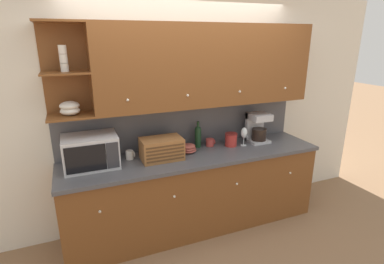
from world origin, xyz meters
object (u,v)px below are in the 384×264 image
bowl_stack_on_counter (188,148)px  coffee_maker (257,127)px  microwave (91,151)px  bread_box (162,149)px  wine_bottle (198,136)px  storage_canister (231,140)px  mug (130,155)px  mug_blue_second (210,142)px  wine_glass (244,133)px

bowl_stack_on_counter → coffee_maker: (0.92, 0.02, 0.13)m
microwave → bowl_stack_on_counter: bearing=0.3°
bowl_stack_on_counter → coffee_maker: 0.93m
bread_box → coffee_maker: coffee_maker is taller
wine_bottle → storage_canister: (0.38, -0.11, -0.06)m
mug → wine_bottle: size_ratio=0.30×
mug_blue_second → coffee_maker: bearing=-6.5°
mug → bread_box: bearing=-22.0°
microwave → wine_bottle: microwave is taller
bowl_stack_on_counter → wine_bottle: (0.17, 0.11, 0.09)m
mug → storage_canister: storage_canister is taller
mug → storage_canister: (1.19, -0.05, 0.03)m
mug_blue_second → coffee_maker: 0.62m
mug_blue_second → wine_glass: size_ratio=0.48×
wine_glass → coffee_maker: 0.24m
wine_bottle → wine_glass: 0.55m
microwave → bread_box: size_ratio=1.20×
mug → bowl_stack_on_counter: bowl_stack_on_counter is taller
wine_glass → bread_box: bearing=-178.2°
wine_glass → microwave: bearing=178.5°
bowl_stack_on_counter → storage_canister: bearing=-0.1°
storage_canister → bowl_stack_on_counter: bearing=179.9°
storage_canister → mug_blue_second: bearing=158.6°
microwave → bowl_stack_on_counter: 1.03m
microwave → mug: microwave is taller
microwave → bread_box: bearing=-6.3°
bread_box → bowl_stack_on_counter: bearing=14.0°
mug_blue_second → coffee_maker: coffee_maker is taller
mug → mug_blue_second: size_ratio=0.87×
storage_canister → wine_glass: wine_glass is taller
wine_glass → mug: bearing=176.0°
mug_blue_second → wine_bottle: bearing=172.0°
mug → mug_blue_second: bearing=2.7°
bread_box → storage_canister: (0.87, 0.08, -0.04)m
storage_canister → coffee_maker: 0.39m
mug → wine_glass: 1.34m
mug_blue_second → coffee_maker: size_ratio=0.30×
wine_bottle → mug_blue_second: size_ratio=2.91×
microwave → coffee_maker: coffee_maker is taller
wine_bottle → mug_blue_second: bearing=-8.0°
mug → wine_glass: size_ratio=0.42×
bread_box → wine_glass: bearing=1.8°
microwave → wine_glass: size_ratio=2.30×
microwave → wine_glass: (1.72, -0.04, -0.01)m
bread_box → coffee_maker: 1.26m
bowl_stack_on_counter → wine_glass: wine_glass is taller
bowl_stack_on_counter → coffee_maker: bearing=1.3°
microwave → mug: size_ratio=5.52×
bowl_stack_on_counter → wine_bottle: 0.22m
mug → bread_box: (0.31, -0.13, 0.07)m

